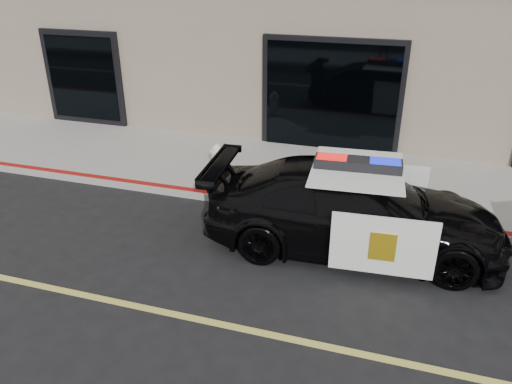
% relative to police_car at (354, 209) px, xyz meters
% --- Properties ---
extents(ground, '(120.00, 120.00, 0.00)m').
position_rel_police_car_xyz_m(ground, '(-0.17, -2.58, -0.74)').
color(ground, black).
rests_on(ground, ground).
extents(sidewalk_n, '(60.00, 3.50, 0.15)m').
position_rel_police_car_xyz_m(sidewalk_n, '(-0.17, 2.67, -0.66)').
color(sidewalk_n, gray).
rests_on(sidewalk_n, ground).
extents(police_car, '(2.76, 5.32, 1.65)m').
position_rel_police_car_xyz_m(police_car, '(0.00, 0.00, 0.00)').
color(police_car, black).
rests_on(police_car, ground).
extents(fire_hydrant, '(0.33, 0.46, 0.73)m').
position_rel_police_car_xyz_m(fire_hydrant, '(-3.22, 1.90, -0.25)').
color(fire_hydrant, '#F6E9CF').
rests_on(fire_hydrant, sidewalk_n).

